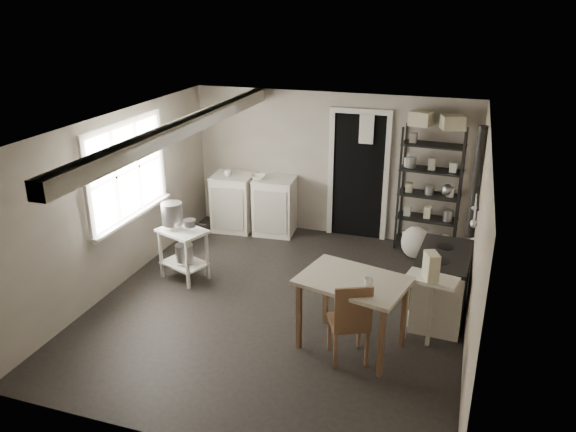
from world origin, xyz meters
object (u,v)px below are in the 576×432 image
(prep_table, at_px, (184,252))
(shelf_rack, at_px, (429,191))
(base_cabinets, at_px, (254,204))
(flour_sack, at_px, (415,243))
(stockpot, at_px, (172,214))
(chair, at_px, (349,319))
(work_table, at_px, (351,317))
(stove, at_px, (442,283))

(prep_table, bearing_deg, shelf_rack, 33.42)
(base_cabinets, bearing_deg, flour_sack, -10.26)
(prep_table, bearing_deg, stockpot, 179.35)
(chair, bearing_deg, shelf_rack, 55.56)
(prep_table, bearing_deg, work_table, -19.79)
(base_cabinets, height_order, work_table, base_cabinets)
(shelf_rack, height_order, chair, shelf_rack)
(prep_table, bearing_deg, flour_sack, 29.18)
(stockpot, relative_size, chair, 0.32)
(stockpot, xyz_separation_m, work_table, (2.66, -0.91, -0.56))
(shelf_rack, height_order, stove, shelf_rack)
(work_table, relative_size, chair, 1.17)
(prep_table, distance_m, base_cabinets, 1.92)
(shelf_rack, bearing_deg, base_cabinets, -173.67)
(prep_table, relative_size, base_cabinets, 0.51)
(prep_table, bearing_deg, base_cabinets, 81.22)
(prep_table, distance_m, shelf_rack, 3.71)
(stove, relative_size, flour_sack, 2.13)
(work_table, relative_size, flour_sack, 2.24)
(prep_table, xyz_separation_m, stove, (3.42, 0.08, 0.04))
(base_cabinets, relative_size, chair, 1.49)
(stove, bearing_deg, prep_table, -175.09)
(prep_table, height_order, work_table, work_table)
(stove, distance_m, flour_sack, 1.65)
(stockpot, bearing_deg, base_cabinets, 77.30)
(base_cabinets, bearing_deg, shelf_rack, -2.32)
(shelf_rack, relative_size, chair, 2.00)
(work_table, bearing_deg, flour_sack, 80.65)
(stove, xyz_separation_m, work_table, (-0.89, -0.99, -0.06))
(prep_table, height_order, shelf_rack, shelf_rack)
(stockpot, bearing_deg, work_table, -18.90)
(stockpot, distance_m, stove, 3.59)
(shelf_rack, bearing_deg, chair, -95.76)
(base_cabinets, relative_size, flour_sack, 2.86)
(stockpot, height_order, chair, stockpot)
(prep_table, relative_size, work_table, 0.64)
(shelf_rack, xyz_separation_m, work_table, (-0.53, -2.93, -0.57))
(prep_table, relative_size, stove, 0.68)
(base_cabinets, distance_m, shelf_rack, 2.82)
(stockpot, distance_m, shelf_rack, 3.78)
(stockpot, bearing_deg, flour_sack, 28.09)
(shelf_rack, height_order, flour_sack, shelf_rack)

